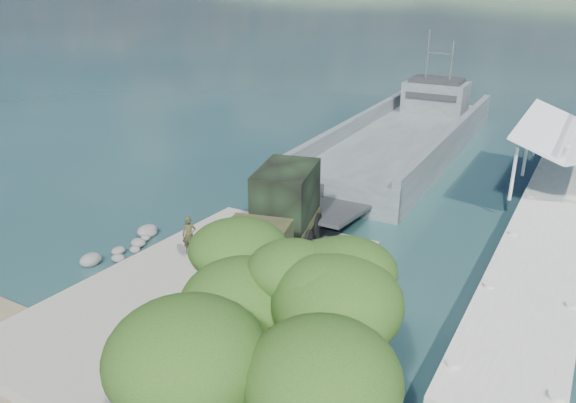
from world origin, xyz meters
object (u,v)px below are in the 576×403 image
object	(u,v)px
pier	(564,182)
soldier	(190,242)
military_truck	(277,219)
landing_craft	(402,144)
overhang_tree	(281,325)

from	to	relation	value
pier	soldier	world-z (taller)	pier
military_truck	soldier	bearing A→B (deg)	-161.23
landing_craft	soldier	size ratio (longest dim) A/B	17.42
overhang_tree	pier	bearing A→B (deg)	80.70
pier	landing_craft	bearing A→B (deg)	154.93
pier	landing_craft	xyz separation A→B (m)	(-12.40, 5.80, -0.80)
pier	overhang_tree	bearing A→B (deg)	-99.30
pier	landing_craft	world-z (taller)	landing_craft
landing_craft	soldier	world-z (taller)	landing_craft
military_truck	soldier	size ratio (longest dim) A/B	4.96
military_truck	overhang_tree	xyz separation A→B (m)	(7.03, -11.70, 3.26)
landing_craft	overhang_tree	size ratio (longest dim) A/B	4.12
soldier	overhang_tree	xyz separation A→B (m)	(10.64, -9.38, 4.40)
soldier	military_truck	bearing A→B (deg)	-1.30
pier	soldier	size ratio (longest dim) A/B	23.18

